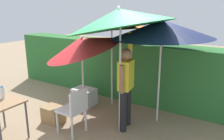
{
  "coord_description": "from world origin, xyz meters",
  "views": [
    {
      "loc": [
        2.4,
        -3.5,
        2.33
      ],
      "look_at": [
        0.0,
        0.3,
        1.1
      ],
      "focal_mm": 36.89,
      "sensor_mm": 36.0,
      "label": 1
    }
  ],
  "objects_px": {
    "umbrella_navy": "(82,44)",
    "chair_plastic": "(74,108)",
    "umbrella_rainbow": "(111,23)",
    "umbrella_yellow": "(120,19)",
    "cooler_box": "(84,96)",
    "person_vendor": "(126,83)",
    "crate_cardboard": "(53,114)",
    "bottle_water": "(2,93)",
    "folding_table": "(0,106)",
    "umbrella_orange": "(162,29)"
  },
  "relations": [
    {
      "from": "cooler_box",
      "to": "umbrella_yellow",
      "type": "bearing_deg",
      "value": -25.86
    },
    {
      "from": "cooler_box",
      "to": "folding_table",
      "type": "height_order",
      "value": "folding_table"
    },
    {
      "from": "umbrella_orange",
      "to": "umbrella_navy",
      "type": "relative_size",
      "value": 1.04
    },
    {
      "from": "umbrella_navy",
      "to": "cooler_box",
      "type": "xyz_separation_m",
      "value": [
        -0.44,
        0.56,
        -1.41
      ]
    },
    {
      "from": "umbrella_rainbow",
      "to": "umbrella_navy",
      "type": "distance_m",
      "value": 1.02
    },
    {
      "from": "umbrella_rainbow",
      "to": "umbrella_yellow",
      "type": "bearing_deg",
      "value": -51.69
    },
    {
      "from": "person_vendor",
      "to": "folding_table",
      "type": "xyz_separation_m",
      "value": [
        -1.68,
        -1.54,
        -0.28
      ]
    },
    {
      "from": "umbrella_yellow",
      "to": "umbrella_navy",
      "type": "height_order",
      "value": "umbrella_yellow"
    },
    {
      "from": "umbrella_orange",
      "to": "person_vendor",
      "type": "distance_m",
      "value": 1.25
    },
    {
      "from": "crate_cardboard",
      "to": "chair_plastic",
      "type": "bearing_deg",
      "value": -8.75
    },
    {
      "from": "crate_cardboard",
      "to": "umbrella_orange",
      "type": "bearing_deg",
      "value": 33.87
    },
    {
      "from": "umbrella_orange",
      "to": "umbrella_navy",
      "type": "distance_m",
      "value": 1.6
    },
    {
      "from": "umbrella_yellow",
      "to": "cooler_box",
      "type": "xyz_separation_m",
      "value": [
        -1.39,
        0.67,
        -1.94
      ]
    },
    {
      "from": "umbrella_yellow",
      "to": "person_vendor",
      "type": "bearing_deg",
      "value": 83.25
    },
    {
      "from": "person_vendor",
      "to": "bottle_water",
      "type": "relative_size",
      "value": 7.83
    },
    {
      "from": "chair_plastic",
      "to": "crate_cardboard",
      "type": "distance_m",
      "value": 0.76
    },
    {
      "from": "chair_plastic",
      "to": "crate_cardboard",
      "type": "xyz_separation_m",
      "value": [
        -0.67,
        0.1,
        -0.34
      ]
    },
    {
      "from": "umbrella_rainbow",
      "to": "chair_plastic",
      "type": "height_order",
      "value": "umbrella_rainbow"
    },
    {
      "from": "umbrella_rainbow",
      "to": "crate_cardboard",
      "type": "distance_m",
      "value": 2.38
    },
    {
      "from": "cooler_box",
      "to": "folding_table",
      "type": "relative_size",
      "value": 0.66
    },
    {
      "from": "chair_plastic",
      "to": "bottle_water",
      "type": "height_order",
      "value": "bottle_water"
    },
    {
      "from": "umbrella_orange",
      "to": "umbrella_navy",
      "type": "xyz_separation_m",
      "value": [
        -1.39,
        -0.72,
        -0.32
      ]
    },
    {
      "from": "umbrella_rainbow",
      "to": "folding_table",
      "type": "xyz_separation_m",
      "value": [
        -0.82,
        -2.39,
        -1.33
      ]
    },
    {
      "from": "umbrella_navy",
      "to": "chair_plastic",
      "type": "xyz_separation_m",
      "value": [
        0.26,
        -0.6,
        -1.1
      ]
    },
    {
      "from": "chair_plastic",
      "to": "folding_table",
      "type": "relative_size",
      "value": 1.11
    },
    {
      "from": "umbrella_yellow",
      "to": "umbrella_navy",
      "type": "distance_m",
      "value": 1.09
    },
    {
      "from": "umbrella_orange",
      "to": "bottle_water",
      "type": "distance_m",
      "value": 3.16
    },
    {
      "from": "umbrella_orange",
      "to": "cooler_box",
      "type": "xyz_separation_m",
      "value": [
        -1.84,
        -0.16,
        -1.72
      ]
    },
    {
      "from": "crate_cardboard",
      "to": "bottle_water",
      "type": "distance_m",
      "value": 1.14
    },
    {
      "from": "umbrella_navy",
      "to": "folding_table",
      "type": "relative_size",
      "value": 2.58
    },
    {
      "from": "person_vendor",
      "to": "crate_cardboard",
      "type": "relative_size",
      "value": 4.52
    },
    {
      "from": "crate_cardboard",
      "to": "bottle_water",
      "type": "height_order",
      "value": "bottle_water"
    },
    {
      "from": "umbrella_navy",
      "to": "bottle_water",
      "type": "relative_size",
      "value": 8.6
    },
    {
      "from": "umbrella_orange",
      "to": "umbrella_yellow",
      "type": "xyz_separation_m",
      "value": [
        -0.45,
        -0.83,
        0.22
      ]
    },
    {
      "from": "umbrella_rainbow",
      "to": "person_vendor",
      "type": "height_order",
      "value": "umbrella_rainbow"
    },
    {
      "from": "person_vendor",
      "to": "crate_cardboard",
      "type": "xyz_separation_m",
      "value": [
        -1.38,
        -0.6,
        -0.77
      ]
    },
    {
      "from": "umbrella_rainbow",
      "to": "cooler_box",
      "type": "height_order",
      "value": "umbrella_rainbow"
    },
    {
      "from": "cooler_box",
      "to": "folding_table",
      "type": "distance_m",
      "value": 2.07
    },
    {
      "from": "chair_plastic",
      "to": "folding_table",
      "type": "distance_m",
      "value": 1.3
    },
    {
      "from": "umbrella_yellow",
      "to": "folding_table",
      "type": "height_order",
      "value": "umbrella_yellow"
    },
    {
      "from": "folding_table",
      "to": "umbrella_yellow",
      "type": "bearing_deg",
      "value": 38.8
    },
    {
      "from": "umbrella_rainbow",
      "to": "umbrella_yellow",
      "type": "height_order",
      "value": "umbrella_yellow"
    },
    {
      "from": "umbrella_yellow",
      "to": "crate_cardboard",
      "type": "bearing_deg",
      "value": -164.17
    },
    {
      "from": "umbrella_rainbow",
      "to": "chair_plastic",
      "type": "xyz_separation_m",
      "value": [
        0.15,
        -1.55,
        -1.47
      ]
    },
    {
      "from": "umbrella_rainbow",
      "to": "umbrella_navy",
      "type": "xyz_separation_m",
      "value": [
        -0.11,
        -0.94,
        -0.37
      ]
    },
    {
      "from": "umbrella_navy",
      "to": "cooler_box",
      "type": "relative_size",
      "value": 3.89
    },
    {
      "from": "umbrella_rainbow",
      "to": "folding_table",
      "type": "distance_m",
      "value": 2.86
    },
    {
      "from": "umbrella_rainbow",
      "to": "umbrella_navy",
      "type": "bearing_deg",
      "value": -96.4
    },
    {
      "from": "crate_cardboard",
      "to": "folding_table",
      "type": "height_order",
      "value": "folding_table"
    },
    {
      "from": "umbrella_navy",
      "to": "crate_cardboard",
      "type": "relative_size",
      "value": 4.97
    }
  ]
}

